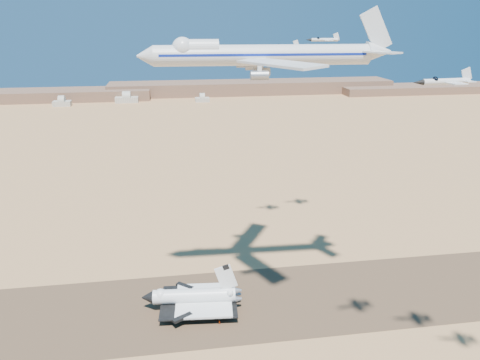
{
  "coord_description": "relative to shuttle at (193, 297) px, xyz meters",
  "views": [
    {
      "loc": [
        -6.16,
        -155.79,
        105.69
      ],
      "look_at": [
        19.21,
        8.0,
        48.51
      ],
      "focal_mm": 35.0,
      "sensor_mm": 36.0,
      "label": 1
    }
  ],
  "objects": [
    {
      "name": "chase_jet_f",
      "position": [
        63.88,
        52.83,
        92.01
      ],
      "size": [
        15.3,
        8.17,
        3.81
      ],
      "rotation": [
        0.0,
        0.0,
        -0.04
      ],
      "color": "silver"
    },
    {
      "name": "crew_c",
      "position": [
        10.79,
        -8.49,
        -4.1
      ],
      "size": [
        1.07,
        1.14,
        1.77
      ],
      "primitive_type": "imported",
      "rotation": [
        0.0,
        0.0,
        2.26
      ],
      "color": "#EE410E",
      "rests_on": "runway"
    },
    {
      "name": "carrier_747",
      "position": [
        22.41,
        -4.39,
        89.83
      ],
      "size": [
        82.14,
        63.73,
        20.49
      ],
      "rotation": [
        0.0,
        0.0,
        -0.04
      ],
      "color": "silver"
    },
    {
      "name": "ground",
      "position": [
        0.17,
        0.75,
        -5.04
      ],
      "size": [
        1200.0,
        1200.0,
        0.0
      ],
      "primitive_type": "plane",
      "color": "tan",
      "rests_on": "ground"
    },
    {
      "name": "runway",
      "position": [
        0.17,
        0.75,
        -5.01
      ],
      "size": [
        600.0,
        50.0,
        0.06
      ],
      "primitive_type": "cube",
      "color": "brown",
      "rests_on": "ground"
    },
    {
      "name": "crew_a",
      "position": [
        8.63,
        -8.77,
        -4.21
      ],
      "size": [
        0.47,
        0.63,
        1.55
      ],
      "primitive_type": "imported",
      "rotation": [
        0.0,
        0.0,
        1.76
      ],
      "color": "#EE410E",
      "rests_on": "runway"
    },
    {
      "name": "hangars",
      "position": [
        -63.83,
        479.19,
        -0.21
      ],
      "size": [
        200.5,
        29.5,
        30.0
      ],
      "color": "#B9B3A4",
      "rests_on": "ground"
    },
    {
      "name": "ridgeline",
      "position": [
        65.48,
        528.06,
        2.58
      ],
      "size": [
        960.0,
        90.0,
        18.0
      ],
      "color": "brown",
      "rests_on": "ground"
    },
    {
      "name": "chase_jet_a",
      "position": [
        57.03,
        -54.99,
        87.17
      ],
      "size": [
        15.32,
        8.36,
        3.82
      ],
      "rotation": [
        0.0,
        0.0,
        0.1
      ],
      "color": "silver"
    },
    {
      "name": "chase_jet_e",
      "position": [
        44.56,
        47.62,
        89.52
      ],
      "size": [
        14.06,
        7.71,
        3.51
      ],
      "rotation": [
        0.0,
        0.0,
        -0.11
      ],
      "color": "silver"
    },
    {
      "name": "shuttle",
      "position": [
        0.0,
        0.0,
        0.0
      ],
      "size": [
        38.19,
        25.39,
        18.77
      ],
      "rotation": [
        0.0,
        0.0,
        -0.09
      ],
      "color": "silver",
      "rests_on": "runway"
    },
    {
      "name": "crew_b",
      "position": [
        8.72,
        -11.08,
        -4.17
      ],
      "size": [
        0.89,
        0.89,
        1.64
      ],
      "primitive_type": "imported",
      "rotation": [
        0.0,
        0.0,
        2.35
      ],
      "color": "#EE410E",
      "rests_on": "runway"
    }
  ]
}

